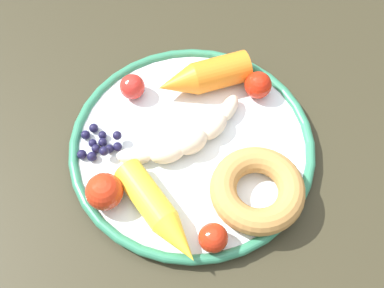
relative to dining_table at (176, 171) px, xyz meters
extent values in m
plane|color=#3E3E43|center=(0.00, 0.00, -0.64)|extent=(6.00, 6.00, 0.00)
cube|color=#312D1D|center=(0.00, 0.00, 0.07)|extent=(1.28, 0.75, 0.03)
cube|color=#392F20|center=(-0.58, -0.31, -0.29)|extent=(0.05, 0.05, 0.70)
cube|color=#392F20|center=(-0.58, 0.31, -0.29)|extent=(0.05, 0.05, 0.70)
cylinder|color=silver|center=(0.01, 0.02, 0.09)|extent=(0.29, 0.29, 0.01)
torus|color=#307B58|center=(0.01, 0.02, 0.10)|extent=(0.30, 0.30, 0.01)
ellipsoid|color=beige|center=(0.04, -0.04, 0.11)|extent=(0.03, 0.05, 0.02)
ellipsoid|color=beige|center=(0.03, 0.00, 0.11)|extent=(0.04, 0.05, 0.02)
ellipsoid|color=beige|center=(0.01, 0.02, 0.11)|extent=(0.05, 0.05, 0.03)
ellipsoid|color=beige|center=(-0.01, 0.05, 0.11)|extent=(0.05, 0.04, 0.02)
ellipsoid|color=beige|center=(-0.05, 0.06, 0.11)|extent=(0.05, 0.03, 0.02)
cylinder|color=orange|center=(-0.09, 0.04, 0.12)|extent=(0.07, 0.08, 0.04)
cone|color=orange|center=(-0.06, -0.01, 0.12)|extent=(0.06, 0.06, 0.04)
cylinder|color=yellow|center=(0.09, -0.01, 0.12)|extent=(0.08, 0.08, 0.03)
cone|color=yellow|center=(0.14, 0.04, 0.12)|extent=(0.06, 0.06, 0.03)
torus|color=#BA8443|center=(0.06, 0.11, 0.11)|extent=(0.15, 0.15, 0.03)
sphere|color=#191638|center=(0.03, -0.08, 0.10)|extent=(0.01, 0.01, 0.01)
sphere|color=#191638|center=(0.01, -0.10, 0.10)|extent=(0.01, 0.01, 0.01)
sphere|color=#191638|center=(0.02, -0.11, 0.10)|extent=(0.01, 0.01, 0.01)
sphere|color=#191638|center=(0.05, -0.10, 0.10)|extent=(0.01, 0.01, 0.01)
sphere|color=#191638|center=(0.04, -0.09, 0.10)|extent=(0.01, 0.01, 0.01)
sphere|color=#191638|center=(0.03, -0.09, 0.10)|extent=(0.01, 0.01, 0.01)
sphere|color=#191638|center=(0.04, -0.07, 0.10)|extent=(0.01, 0.01, 0.01)
sphere|color=#191638|center=(0.03, -0.06, 0.10)|extent=(0.01, 0.01, 0.01)
sphere|color=#191638|center=(0.05, -0.09, 0.10)|extent=(0.01, 0.01, 0.01)
sphere|color=#191638|center=(0.02, -0.08, 0.10)|extent=(0.01, 0.01, 0.01)
sphere|color=#191638|center=(0.05, -0.07, 0.11)|extent=(0.01, 0.01, 0.01)
sphere|color=#191638|center=(0.02, -0.06, 0.11)|extent=(0.01, 0.01, 0.01)
sphere|color=red|center=(0.10, -0.06, 0.12)|extent=(0.04, 0.04, 0.04)
sphere|color=red|center=(-0.08, 0.09, 0.12)|extent=(0.03, 0.03, 0.03)
sphere|color=red|center=(0.13, 0.07, 0.11)|extent=(0.03, 0.03, 0.03)
sphere|color=red|center=(-0.05, -0.06, 0.11)|extent=(0.03, 0.03, 0.03)
camera|label=1|loc=(0.30, 0.08, 0.61)|focal=45.01mm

